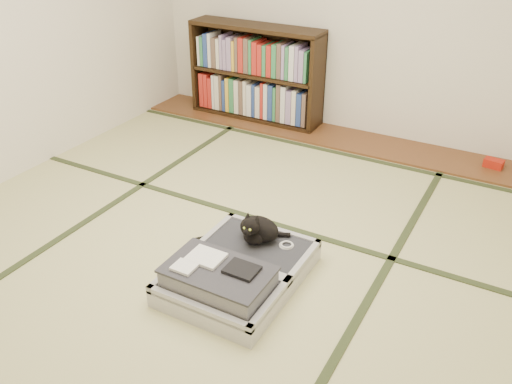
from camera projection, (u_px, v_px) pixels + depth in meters
The scene contains 10 objects.
floor at pixel (223, 247), 3.53m from camera, with size 4.50×4.50×0.00m, color #C8BF85.
wood_strip at pixel (337, 137), 5.04m from camera, with size 4.00×0.50×0.02m, color brown.
red_item at pixel (494, 163), 4.47m from camera, with size 0.15×0.09×0.07m, color #AE1C0D.
room_shell at pixel (215, 15), 2.81m from camera, with size 4.50×4.50×4.50m.
tatami_borders at pixel (260, 211), 3.90m from camera, with size 4.00×4.50×0.01m.
bookcase at pixel (256, 75), 5.27m from camera, with size 1.33×0.30×0.92m.
suitcase at pixel (235, 273), 3.14m from camera, with size 0.66×0.88×0.26m.
cat at pixel (258, 230), 3.31m from camera, with size 0.29×0.30×0.24m.
cable_coil at pixel (287, 245), 3.31m from camera, with size 0.09×0.09×0.02m.
hanger at pixel (217, 243), 3.55m from camera, with size 0.37×0.24×0.01m.
Camera 1 is at (1.60, -2.43, 2.04)m, focal length 38.00 mm.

